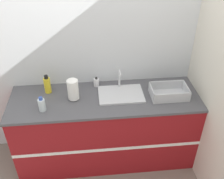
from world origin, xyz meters
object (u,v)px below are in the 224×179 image
at_px(bottle_clear, 42,105).
at_px(soap_dispenser, 96,82).
at_px(dish_rack, 169,93).
at_px(sink, 121,93).
at_px(paper_towel_roll, 73,90).
at_px(bottle_yellow, 47,85).

distance_m(bottle_clear, soap_dispenser, 0.68).
height_order(dish_rack, bottle_clear, bottle_clear).
relative_size(sink, soap_dispenser, 4.41).
bearing_deg(sink, bottle_clear, -167.40).
height_order(sink, bottle_clear, sink).
xyz_separation_m(paper_towel_roll, soap_dispenser, (0.25, 0.22, -0.07)).
distance_m(dish_rack, bottle_clear, 1.33).
relative_size(bottle_clear, soap_dispenser, 1.47).
bearing_deg(paper_towel_roll, bottle_clear, -152.56).
xyz_separation_m(bottle_clear, bottle_yellow, (0.03, 0.32, 0.02)).
bearing_deg(bottle_clear, sink, 12.60).
xyz_separation_m(sink, paper_towel_roll, (-0.51, -0.02, 0.10)).
xyz_separation_m(sink, dish_rack, (0.51, -0.07, 0.02)).
bearing_deg(bottle_yellow, soap_dispenser, 7.44).
bearing_deg(paper_towel_roll, bottle_yellow, 151.33).
bearing_deg(bottle_clear, soap_dispenser, 34.42).
distance_m(bottle_clear, bottle_yellow, 0.32).
bearing_deg(soap_dispenser, sink, -38.56).
relative_size(paper_towel_roll, dish_rack, 0.59).
bearing_deg(dish_rack, soap_dispenser, 160.29).
distance_m(sink, paper_towel_roll, 0.52).
distance_m(dish_rack, bottle_yellow, 1.32).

